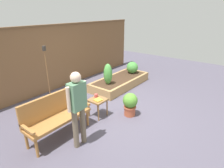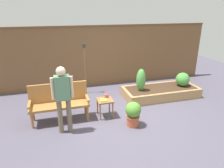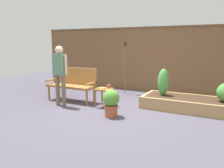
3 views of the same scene
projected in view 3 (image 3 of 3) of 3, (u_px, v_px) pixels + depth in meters
ground_plane at (113, 110)px, 5.74m from camera, size 14.00×14.00×0.00m
fence_back at (149, 59)px, 7.81m from camera, size 8.40×0.14×2.16m
garden_bench at (73, 82)px, 6.66m from camera, size 1.44×0.48×0.94m
side_table at (104, 92)px, 6.00m from camera, size 0.40×0.40×0.48m
cup_on_table at (109, 86)px, 6.05m from camera, size 0.12×0.09×0.09m
book_on_table at (101, 88)px, 5.96m from camera, size 0.20×0.21×0.03m
potted_boxwood at (111, 102)px, 5.22m from camera, size 0.38×0.38×0.62m
raised_planter_bed at (192, 104)px, 5.77m from camera, size 2.40×1.00×0.30m
shrub_near_bench at (163, 82)px, 6.00m from camera, size 0.28×0.28×0.69m
tiki_torch at (125, 58)px, 7.50m from camera, size 0.10×0.10×1.66m
person_by_bench at (60, 71)px, 6.01m from camera, size 0.47×0.20×1.56m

